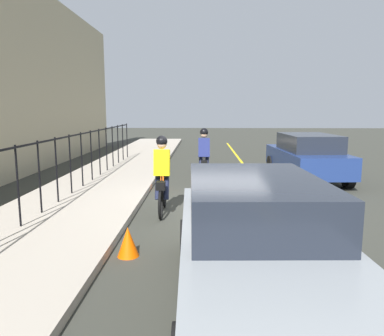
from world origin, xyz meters
TOP-DOWN VIEW (x-y plane):
  - ground_plane at (0.00, 0.00)m, footprint 80.00×80.00m
  - lane_line_centre at (0.00, -1.60)m, footprint 36.00×0.12m
  - sidewalk at (0.00, 3.40)m, footprint 40.00×3.20m
  - iron_fence at (1.00, 3.80)m, footprint 15.56×0.04m
  - cyclist_lead at (3.00, 0.18)m, footprint 1.71×0.36m
  - cyclist_follow at (-0.43, 1.17)m, footprint 1.71×0.36m
  - patrol_sedan at (3.97, -3.37)m, footprint 4.48×2.10m
  - parked_sedan_rear at (-4.46, -0.40)m, footprint 4.45×2.03m
  - traffic_cone_near at (-2.99, 1.48)m, footprint 0.36×0.36m
  - traffic_cone_far at (2.39, 1.47)m, footprint 0.36×0.36m

SIDE VIEW (x-z plane):
  - ground_plane at x=0.00m, z-range 0.00..0.00m
  - lane_line_centre at x=0.00m, z-range 0.00..0.01m
  - sidewalk at x=0.00m, z-range 0.00..0.15m
  - traffic_cone_near at x=-2.99m, z-range 0.00..0.50m
  - traffic_cone_far at x=2.39m, z-range 0.00..0.51m
  - patrol_sedan at x=3.97m, z-range 0.03..1.61m
  - parked_sedan_rear at x=-4.46m, z-range 0.03..1.61m
  - cyclist_lead at x=3.00m, z-range 0.00..1.82m
  - cyclist_follow at x=-0.43m, z-range 0.00..1.82m
  - iron_fence at x=1.00m, z-range 0.42..2.02m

